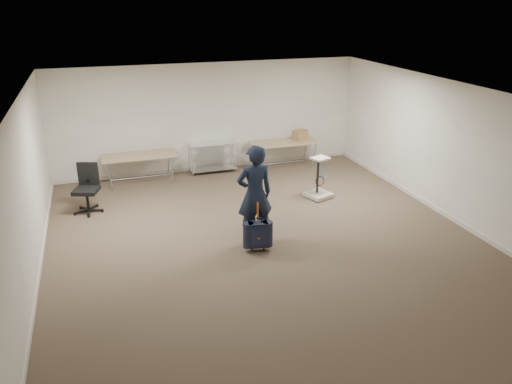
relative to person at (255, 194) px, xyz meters
name	(u,v)px	position (x,y,z in m)	size (l,w,h in m)	color
ground	(265,241)	(0.17, -0.11, -0.94)	(9.00, 9.00, 0.00)	#443729
room_shell	(244,211)	(0.17, 1.27, -0.89)	(8.00, 9.00, 9.00)	white
folding_table_left	(139,157)	(-1.73, 3.84, -0.27)	(1.80, 0.75, 0.73)	#97845C
folding_table_right	(284,144)	(2.07, 3.84, -0.27)	(1.80, 0.75, 0.73)	#97845C
wire_shelf	(213,156)	(0.17, 4.09, -0.50)	(1.22, 0.47, 0.80)	silver
person	(255,194)	(0.00, 0.00, 0.00)	(0.69, 0.45, 1.89)	black
suitcase	(258,235)	(-0.08, -0.42, -0.62)	(0.38, 0.26, 0.96)	black
office_chair	(88,197)	(-2.98, 2.42, -0.63)	(0.64, 0.64, 1.05)	black
equipment_cart	(319,187)	(2.07, 1.60, -0.69)	(0.67, 0.67, 0.96)	beige
cardboard_box	(300,135)	(2.54, 3.88, -0.08)	(0.36, 0.27, 0.27)	#9E7A49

